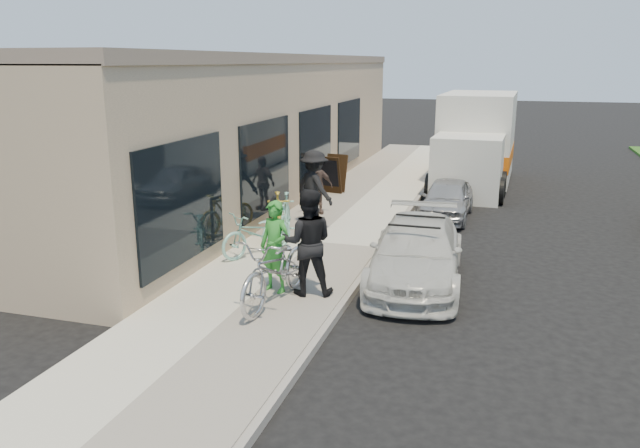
# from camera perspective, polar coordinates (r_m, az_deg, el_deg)

# --- Properties ---
(ground) EXTENTS (120.00, 120.00, 0.00)m
(ground) POSITION_cam_1_polar(r_m,az_deg,el_deg) (10.70, 4.73, -7.56)
(ground) COLOR black
(ground) RESTS_ON ground
(sidewalk) EXTENTS (3.00, 34.00, 0.15)m
(sidewalk) POSITION_cam_1_polar(r_m,az_deg,el_deg) (13.90, -0.68, -1.90)
(sidewalk) COLOR beige
(sidewalk) RESTS_ON ground
(curb) EXTENTS (0.12, 34.00, 0.13)m
(curb) POSITION_cam_1_polar(r_m,az_deg,el_deg) (13.53, 5.60, -2.47)
(curb) COLOR gray
(curb) RESTS_ON ground
(storefront) EXTENTS (3.60, 20.00, 4.22)m
(storefront) POSITION_cam_1_polar(r_m,az_deg,el_deg) (19.22, -5.47, 8.90)
(storefront) COLOR tan
(storefront) RESTS_ON ground
(bike_rack) EXTENTS (0.21, 0.68, 0.98)m
(bike_rack) POSITION_cam_1_polar(r_m,az_deg,el_deg) (13.71, -4.38, 0.72)
(bike_rack) COLOR black
(bike_rack) RESTS_ON sidewalk
(sandwich_board) EXTENTS (0.80, 0.81, 1.13)m
(sandwich_board) POSITION_cam_1_polar(r_m,az_deg,el_deg) (18.95, 1.17, 4.61)
(sandwich_board) COLOR black
(sandwich_board) RESTS_ON sidewalk
(sedan_white) EXTENTS (1.94, 4.16, 1.22)m
(sedan_white) POSITION_cam_1_polar(r_m,az_deg,el_deg) (11.74, 8.82, -2.60)
(sedan_white) COLOR silver
(sedan_white) RESTS_ON ground
(sedan_silver) EXTENTS (1.30, 3.07, 1.04)m
(sedan_silver) POSITION_cam_1_polar(r_m,az_deg,el_deg) (16.77, 11.52, 2.26)
(sedan_silver) COLOR #9E9EA3
(sedan_silver) RESTS_ON ground
(moving_truck) EXTENTS (2.47, 6.17, 3.00)m
(moving_truck) POSITION_cam_1_polar(r_m,az_deg,el_deg) (21.55, 14.03, 7.03)
(moving_truck) COLOR silver
(moving_truck) RESTS_ON ground
(tandem_bike) EXTENTS (1.03, 2.33, 1.19)m
(tandem_bike) POSITION_cam_1_polar(r_m,az_deg,el_deg) (10.25, -3.99, -4.12)
(tandem_bike) COLOR #BCBCBE
(tandem_bike) RESTS_ON sidewalk
(woman_rider) EXTENTS (0.67, 0.53, 1.60)m
(woman_rider) POSITION_cam_1_polar(r_m,az_deg,el_deg) (10.73, -4.14, -2.08)
(woman_rider) COLOR #2E8A2E
(woman_rider) RESTS_ON sidewalk
(man_standing) EXTENTS (1.04, 0.90, 1.83)m
(man_standing) POSITION_cam_1_polar(r_m,az_deg,el_deg) (10.55, -1.14, -1.68)
(man_standing) COLOR black
(man_standing) RESTS_ON sidewalk
(cruiser_bike_a) EXTENTS (0.83, 1.71, 0.99)m
(cruiser_bike_a) POSITION_cam_1_polar(r_m,az_deg,el_deg) (14.10, -3.20, 0.73)
(cruiser_bike_a) COLOR #8ACDBF
(cruiser_bike_a) RESTS_ON sidewalk
(cruiser_bike_b) EXTENTS (1.41, 1.84, 0.93)m
(cruiser_bike_b) POSITION_cam_1_polar(r_m,az_deg,el_deg) (12.87, -5.72, -0.83)
(cruiser_bike_b) COLOR #8ACDBF
(cruiser_bike_b) RESTS_ON sidewalk
(cruiser_bike_c) EXTENTS (1.09, 1.75, 1.02)m
(cruiser_bike_c) POSITION_cam_1_polar(r_m,az_deg,el_deg) (14.01, -3.84, 0.69)
(cruiser_bike_c) COLOR gold
(cruiser_bike_c) RESTS_ON sidewalk
(bystander_a) EXTENTS (1.37, 1.22, 1.84)m
(bystander_a) POSITION_cam_1_polar(r_m,az_deg,el_deg) (15.07, -0.53, 3.31)
(bystander_a) COLOR black
(bystander_a) RESTS_ON sidewalk
(bystander_b) EXTENTS (0.92, 0.70, 1.45)m
(bystander_b) POSITION_cam_1_polar(r_m,az_deg,el_deg) (16.27, -0.33, 3.47)
(bystander_b) COLOR brown
(bystander_b) RESTS_ON sidewalk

